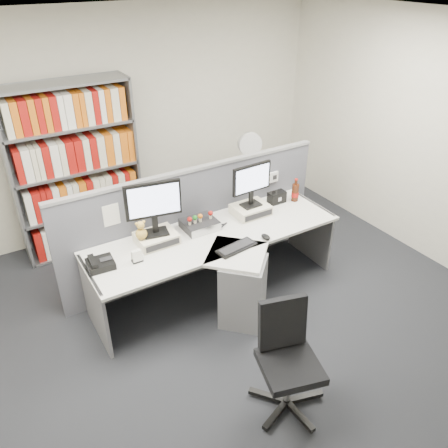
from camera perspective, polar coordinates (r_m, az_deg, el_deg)
ground at (r=4.44m, az=4.50°, el=-14.01°), size 5.50×5.50×0.00m
room_shell at (r=3.43m, az=5.70°, el=7.82°), size 5.04×5.54×2.72m
partition at (r=4.89m, az=-3.60°, el=0.33°), size 3.00×0.08×1.27m
desk at (r=4.52m, az=0.36°, el=-5.37°), size 2.60×1.20×0.72m
monitor_riser_left at (r=4.42m, az=-8.49°, el=-1.77°), size 0.38×0.31×0.10m
monitor_riser_right at (r=4.87m, az=3.39°, el=1.82°), size 0.38×0.31×0.10m
monitor_left at (r=4.23m, az=-8.87°, el=2.49°), size 0.52×0.21×0.54m
monitor_right at (r=4.72m, az=3.50°, el=5.35°), size 0.46×0.16×0.47m
desktop_pc at (r=4.61m, az=-3.07°, el=-0.06°), size 0.34×0.30×0.09m
figurines at (r=4.54m, az=-3.17°, el=0.84°), size 0.29×0.05×0.09m
keyboard at (r=4.30m, az=1.58°, el=-2.98°), size 0.42×0.21×0.03m
mouse at (r=4.46m, az=5.27°, el=-1.62°), size 0.07×0.11×0.04m
desk_phone at (r=4.19m, az=-15.36°, el=-4.83°), size 0.25×0.23×0.10m
desk_calendar at (r=4.18m, az=-10.91°, el=-4.08°), size 0.10×0.07×0.12m
plush_toy at (r=4.29m, az=-10.39°, el=-0.93°), size 0.11×0.11×0.19m
speaker at (r=5.12m, az=6.66°, el=3.35°), size 0.20×0.11×0.13m
cola_bottle at (r=5.17m, az=8.94°, el=3.94°), size 0.08×0.08×0.27m
shelving_unit at (r=5.49m, az=-18.14°, el=6.17°), size 1.41×0.40×2.00m
filing_cabinet at (r=6.14m, az=3.06°, el=3.84°), size 0.45×0.61×0.70m
desk_fan at (r=5.87m, az=3.24°, el=9.68°), size 0.30×0.18×0.51m
office_chair at (r=3.63m, az=7.91°, el=-16.02°), size 0.61×0.61×0.92m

